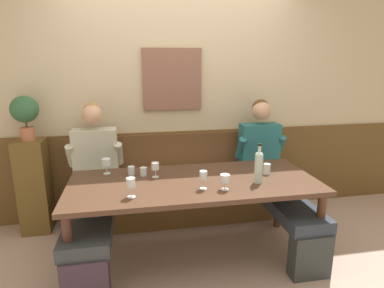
{
  "coord_description": "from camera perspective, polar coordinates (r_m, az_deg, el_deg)",
  "views": [
    {
      "loc": [
        -0.5,
        -2.46,
        1.73
      ],
      "look_at": [
        0.05,
        0.43,
        0.96
      ],
      "focal_mm": 30.36,
      "sensor_mm": 36.0,
      "label": 1
    }
  ],
  "objects": [
    {
      "name": "ground_plane",
      "position": [
        3.05,
        0.66,
        -20.15
      ],
      "size": [
        6.8,
        6.8,
        0.02
      ],
      "primitive_type": "cube",
      "color": "tan",
      "rests_on": "ground"
    },
    {
      "name": "room_wall_back",
      "position": [
        3.6,
        -2.73,
        9.32
      ],
      "size": [
        6.8,
        0.12,
        2.8
      ],
      "color": "beige",
      "rests_on": "ground"
    },
    {
      "name": "wood_wainscot_panel",
      "position": [
        3.75,
        -2.44,
        -4.95
      ],
      "size": [
        6.8,
        0.03,
        0.96
      ],
      "primitive_type": "cube",
      "color": "brown",
      "rests_on": "ground"
    },
    {
      "name": "wall_bench",
      "position": [
        3.63,
        -1.92,
        -8.99
      ],
      "size": [
        2.4,
        0.42,
        0.94
      ],
      "color": "brown",
      "rests_on": "ground"
    },
    {
      "name": "dining_table",
      "position": [
        2.81,
        0.34,
        -7.87
      ],
      "size": [
        2.1,
        0.9,
        0.73
      ],
      "color": "#482E1F",
      "rests_on": "ground"
    },
    {
      "name": "person_right_seat",
      "position": [
        3.11,
        -17.01,
        -6.95
      ],
      "size": [
        0.54,
        1.34,
        1.33
      ],
      "color": "#352734",
      "rests_on": "ground"
    },
    {
      "name": "person_left_seat",
      "position": [
        3.38,
        14.04,
        -5.07
      ],
      "size": [
        0.53,
        1.35,
        1.32
      ],
      "color": "#2E3433",
      "rests_on": "ground"
    },
    {
      "name": "wine_bottle_green_tall",
      "position": [
        2.74,
        11.63,
        -3.76
      ],
      "size": [
        0.07,
        0.07,
        0.34
      ],
      "color": "#B5CDBE",
      "rests_on": "dining_table"
    },
    {
      "name": "wine_glass_center_rear",
      "position": [
        3.01,
        -14.86,
        -3.18
      ],
      "size": [
        0.08,
        0.08,
        0.14
      ],
      "color": "silver",
      "rests_on": "dining_table"
    },
    {
      "name": "wine_glass_left_end",
      "position": [
        2.85,
        -6.48,
        -4.01
      ],
      "size": [
        0.07,
        0.07,
        0.13
      ],
      "color": "silver",
      "rests_on": "dining_table"
    },
    {
      "name": "wine_glass_center_front",
      "position": [
        2.58,
        2.01,
        -5.68
      ],
      "size": [
        0.06,
        0.06,
        0.15
      ],
      "color": "silver",
      "rests_on": "dining_table"
    },
    {
      "name": "wine_glass_mid_right",
      "position": [
        2.46,
        -10.7,
        -6.89
      ],
      "size": [
        0.07,
        0.07,
        0.15
      ],
      "color": "silver",
      "rests_on": "dining_table"
    },
    {
      "name": "wine_glass_by_bottle",
      "position": [
        2.58,
        5.82,
        -6.17
      ],
      "size": [
        0.08,
        0.08,
        0.13
      ],
      "color": "silver",
      "rests_on": "dining_table"
    },
    {
      "name": "water_tumbler_center",
      "position": [
        3.0,
        13.01,
        -4.28
      ],
      "size": [
        0.06,
        0.06,
        0.1
      ],
      "primitive_type": "cylinder",
      "color": "silver",
      "rests_on": "dining_table"
    },
    {
      "name": "water_tumbler_left",
      "position": [
        2.96,
        -10.63,
        -4.62
      ],
      "size": [
        0.06,
        0.06,
        0.08
      ],
      "primitive_type": "cylinder",
      "color": "silver",
      "rests_on": "dining_table"
    },
    {
      "name": "water_tumbler_right",
      "position": [
        2.92,
        -8.53,
        -4.8
      ],
      "size": [
        0.06,
        0.06,
        0.08
      ],
      "primitive_type": "cylinder",
      "color": "silver",
      "rests_on": "dining_table"
    },
    {
      "name": "corner_pedestal",
      "position": [
        3.69,
        -25.94,
        -6.74
      ],
      "size": [
        0.28,
        0.28,
        0.97
      ],
      "primitive_type": "cube",
      "color": "brown",
      "rests_on": "ground"
    },
    {
      "name": "potted_plant",
      "position": [
        3.5,
        -27.31,
        5.0
      ],
      "size": [
        0.26,
        0.26,
        0.44
      ],
      "color": "#B4674B",
      "rests_on": "corner_pedestal"
    }
  ]
}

